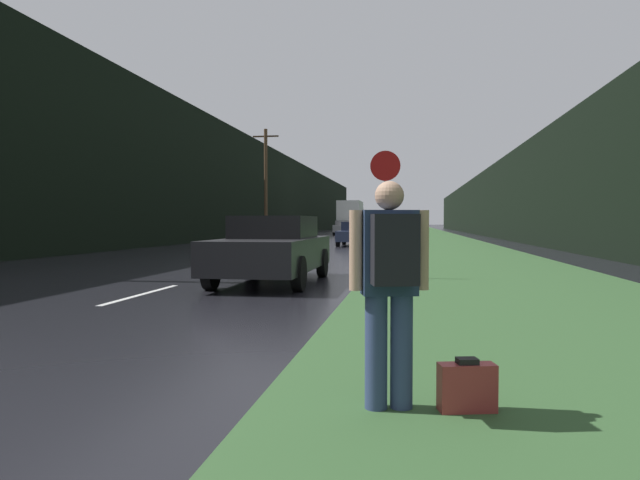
{
  "coord_description": "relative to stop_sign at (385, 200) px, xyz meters",
  "views": [
    {
      "loc": [
        4.89,
        -2.38,
        1.34
      ],
      "look_at": [
        2.35,
        13.65,
        0.83
      ],
      "focal_mm": 32.0,
      "sensor_mm": 36.0,
      "label": 1
    }
  ],
  "objects": [
    {
      "name": "grass_verge",
      "position": [
        2.48,
        28.92,
        -1.85
      ],
      "size": [
        6.0,
        240.0,
        0.02
      ],
      "primitive_type": "cube",
      "color": "#33562D",
      "rests_on": "ground_plane"
    },
    {
      "name": "lane_stripe_b",
      "position": [
        -4.3,
        -3.62,
        -1.85
      ],
      "size": [
        0.12,
        3.0,
        0.01
      ],
      "primitive_type": "cube",
      "color": "silver",
      "rests_on": "ground_plane"
    },
    {
      "name": "lane_stripe_c",
      "position": [
        -4.3,
        3.38,
        -1.85
      ],
      "size": [
        0.12,
        3.0,
        0.01
      ],
      "primitive_type": "cube",
      "color": "silver",
      "rests_on": "ground_plane"
    },
    {
      "name": "lane_stripe_d",
      "position": [
        -4.3,
        10.38,
        -1.85
      ],
      "size": [
        0.12,
        3.0,
        0.01
      ],
      "primitive_type": "cube",
      "color": "silver",
      "rests_on": "ground_plane"
    },
    {
      "name": "lane_stripe_e",
      "position": [
        -4.3,
        17.38,
        -1.85
      ],
      "size": [
        0.12,
        3.0,
        0.01
      ],
      "primitive_type": "cube",
      "color": "silver",
      "rests_on": "ground_plane"
    },
    {
      "name": "treeline_far_side",
      "position": [
        -14.08,
        38.92,
        2.52
      ],
      "size": [
        2.0,
        140.0,
        8.76
      ],
      "primitive_type": "cube",
      "color": "black",
      "rests_on": "ground_plane"
    },
    {
      "name": "treeline_near_side",
      "position": [
        8.48,
        38.92,
        1.27
      ],
      "size": [
        2.0,
        140.0,
        6.26
      ],
      "primitive_type": "cube",
      "color": "black",
      "rests_on": "ground_plane"
    },
    {
      "name": "utility_pole_far",
      "position": [
        -9.27,
        24.75,
        2.14
      ],
      "size": [
        1.8,
        0.24,
        7.72
      ],
      "color": "#4C3823",
      "rests_on": "ground_plane"
    },
    {
      "name": "stop_sign",
      "position": [
        0.0,
        0.0,
        0.0
      ],
      "size": [
        0.71,
        0.07,
        3.01
      ],
      "color": "slate",
      "rests_on": "ground_plane"
    },
    {
      "name": "hitchhiker_with_backpack",
      "position": [
        0.45,
        -9.47,
        -0.92
      ],
      "size": [
        0.55,
        0.46,
        1.63
      ],
      "rotation": [
        0.0,
        0.0,
        0.23
      ],
      "color": "navy",
      "rests_on": "ground_plane"
    },
    {
      "name": "suitcase",
      "position": [
        0.98,
        -9.42,
        -1.68
      ],
      "size": [
        0.42,
        0.24,
        0.39
      ],
      "rotation": [
        0.0,
        0.0,
        0.23
      ],
      "color": "#9E3333",
      "rests_on": "ground_plane"
    },
    {
      "name": "car_passing_near",
      "position": [
        -2.41,
        -1.21,
        -1.11
      ],
      "size": [
        1.97,
        4.77,
        1.47
      ],
      "rotation": [
        0.0,
        0.0,
        3.14
      ],
      "color": "black",
      "rests_on": "ground_plane"
    },
    {
      "name": "car_passing_far",
      "position": [
        -2.41,
        18.6,
        -1.17
      ],
      "size": [
        1.95,
        4.58,
        1.35
      ],
      "rotation": [
        0.0,
        0.0,
        3.14
      ],
      "color": "#2D3856",
      "rests_on": "ground_plane"
    },
    {
      "name": "car_oncoming",
      "position": [
        -6.19,
        45.22,
        -1.09
      ],
      "size": [
        2.01,
        4.12,
        1.51
      ],
      "color": "#9E9EA3",
      "rests_on": "ground_plane"
    },
    {
      "name": "delivery_truck",
      "position": [
        -6.19,
        52.11,
        0.08
      ],
      "size": [
        2.64,
        8.11,
        3.71
      ],
      "color": "gray",
      "rests_on": "ground_plane"
    }
  ]
}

